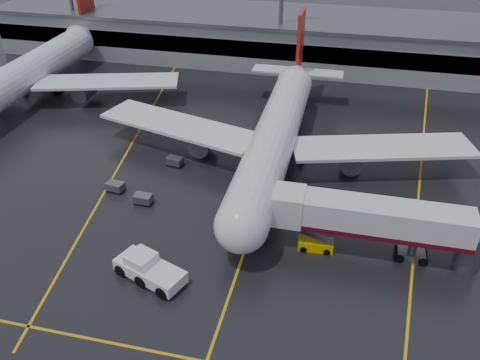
# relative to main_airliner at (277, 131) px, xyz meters

# --- Properties ---
(ground) EXTENTS (220.00, 220.00, 0.00)m
(ground) POSITION_rel_main_airliner_xyz_m (0.00, -9.70, -4.21)
(ground) COLOR black
(ground) RESTS_ON ground
(apron_line_centre) EXTENTS (0.25, 90.00, 0.02)m
(apron_line_centre) POSITION_rel_main_airliner_xyz_m (0.00, -9.70, -4.20)
(apron_line_centre) COLOR gold
(apron_line_centre) RESTS_ON ground
(apron_line_left) EXTENTS (9.99, 69.35, 0.02)m
(apron_line_left) POSITION_rel_main_airliner_xyz_m (-20.00, 0.30, -4.20)
(apron_line_left) COLOR gold
(apron_line_left) RESTS_ON ground
(apron_line_right) EXTENTS (7.57, 69.64, 0.02)m
(apron_line_right) POSITION_rel_main_airliner_xyz_m (18.00, 0.30, -4.20)
(apron_line_right) COLOR gold
(apron_line_right) RESTS_ON ground
(terminal) EXTENTS (122.00, 19.00, 8.60)m
(terminal) POSITION_rel_main_airliner_xyz_m (0.00, 38.23, 0.11)
(terminal) COLOR gray
(terminal) RESTS_ON ground
(main_airliner) EXTENTS (48.80, 45.60, 14.10)m
(main_airliner) POSITION_rel_main_airliner_xyz_m (0.00, 0.00, 0.00)
(main_airliner) COLOR silver
(main_airliner) RESTS_ON ground
(second_airliner) EXTENTS (48.80, 45.60, 14.10)m
(second_airliner) POSITION_rel_main_airliner_xyz_m (-42.00, 12.00, 0.00)
(second_airliner) COLOR silver
(second_airliner) RESTS_ON ground
(jet_bridge) EXTENTS (19.90, 3.40, 6.05)m
(jet_bridge) POSITION_rel_main_airliner_xyz_m (11.87, -15.70, -0.28)
(jet_bridge) COLOR silver
(jet_bridge) RESTS_ON ground
(pushback_tractor) EXTENTS (7.39, 5.03, 2.45)m
(pushback_tractor) POSITION_rel_main_airliner_xyz_m (-7.85, -23.89, -3.23)
(pushback_tractor) COLOR white
(pushback_tractor) RESTS_ON ground
(belt_loader) EXTENTS (3.53, 1.79, 2.18)m
(belt_loader) POSITION_rel_main_airliner_xyz_m (6.81, -16.30, -3.67)
(belt_loader) COLOR #E4B702
(belt_loader) RESTS_ON ground
(baggage_cart_a) EXTENTS (2.05, 1.38, 1.12)m
(baggage_cart_a) POSITION_rel_main_airliner_xyz_m (-12.97, -12.85, -3.58)
(baggage_cart_a) COLOR #595B60
(baggage_cart_a) RESTS_ON ground
(baggage_cart_b) EXTENTS (2.18, 1.59, 1.12)m
(baggage_cart_b) POSITION_rel_main_airliner_xyz_m (-17.11, -11.23, -3.58)
(baggage_cart_b) COLOR #595B60
(baggage_cart_b) RESTS_ON ground
(baggage_cart_c) EXTENTS (2.20, 1.64, 1.12)m
(baggage_cart_c) POSITION_rel_main_airliner_xyz_m (-12.28, -4.13, -3.58)
(baggage_cart_c) COLOR #595B60
(baggage_cart_c) RESTS_ON ground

